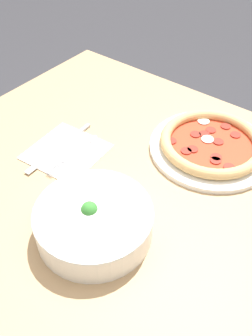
# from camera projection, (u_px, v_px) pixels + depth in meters

# --- Properties ---
(dining_table) EXTENTS (1.11, 1.05, 0.77)m
(dining_table) POSITION_uv_depth(u_px,v_px,m) (118.00, 247.00, 0.84)
(dining_table) COLOR tan
(dining_table) RESTS_ON ground_plane
(pizza) EXTENTS (0.30, 0.30, 0.04)m
(pizza) POSITION_uv_depth(u_px,v_px,m) (211.00, 144.00, 0.91)
(pizza) COLOR white
(pizza) RESTS_ON dining_table
(bowl) EXTENTS (0.23, 0.23, 0.08)m
(bowl) POSITION_uv_depth(u_px,v_px,m) (94.00, 220.00, 0.72)
(bowl) COLOR white
(bowl) RESTS_ON dining_table
(napkin) EXTENTS (0.18, 0.18, 0.00)m
(napkin) POSITION_uv_depth(u_px,v_px,m) (66.00, 152.00, 0.92)
(napkin) COLOR white
(napkin) RESTS_ON dining_table
(fork) EXTENTS (0.02, 0.17, 0.00)m
(fork) POSITION_uv_depth(u_px,v_px,m) (74.00, 154.00, 0.90)
(fork) COLOR silver
(fork) RESTS_ON napkin
(knife) EXTENTS (0.02, 0.23, 0.01)m
(knife) POSITION_uv_depth(u_px,v_px,m) (63.00, 145.00, 0.93)
(knife) COLOR silver
(knife) RESTS_ON napkin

